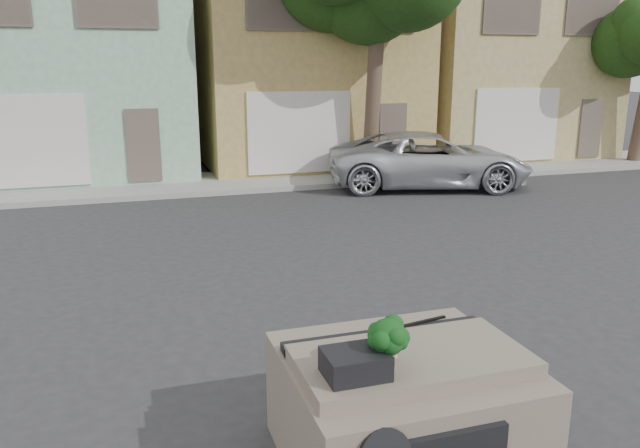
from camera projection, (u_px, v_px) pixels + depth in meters
name	position (u px, v px, depth m)	size (l,w,h in m)	color
ground_plane	(305.00, 329.00, 8.32)	(120.00, 120.00, 0.00)	#303033
sidewalk	(202.00, 184.00, 17.98)	(40.00, 3.00, 0.15)	gray
townhouse_mint	(68.00, 52.00, 19.70)	(7.20, 8.20, 7.55)	#92B99B
townhouse_tan	(296.00, 54.00, 21.92)	(7.20, 8.20, 7.55)	tan
townhouse_beige	(482.00, 55.00, 24.15)	(7.20, 8.20, 7.55)	tan
silver_pickup	(428.00, 187.00, 17.85)	(2.61, 5.67, 1.58)	silver
tree_near	(374.00, 34.00, 17.77)	(4.40, 4.00, 8.50)	#1A3810
car_dashboard	(402.00, 405.00, 5.41)	(2.00, 1.80, 1.12)	#726557
instrument_hump	(355.00, 364.00, 4.75)	(0.48, 0.38, 0.20)	black
wiper_arm	(414.00, 324.00, 5.70)	(0.70, 0.03, 0.02)	black
broccoli	(387.00, 344.00, 4.82)	(0.35, 0.35, 0.43)	#0D340F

